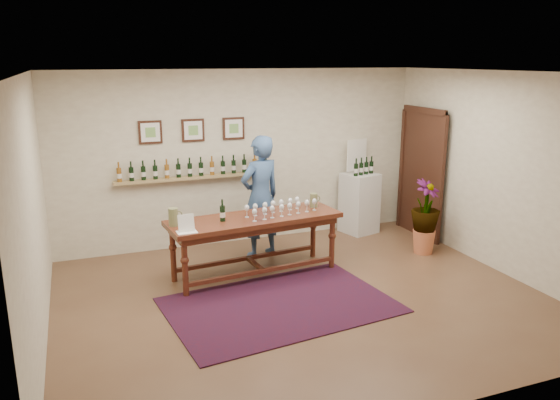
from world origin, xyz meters
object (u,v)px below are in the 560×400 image
object	(u,v)px
display_pedestal	(359,203)
potted_plant	(425,217)
person	(260,197)
tasting_table	(255,225)

from	to	relation	value
display_pedestal	potted_plant	world-z (taller)	display_pedestal
display_pedestal	person	bearing A→B (deg)	-165.45
tasting_table	display_pedestal	world-z (taller)	display_pedestal
potted_plant	display_pedestal	bearing A→B (deg)	107.84
potted_plant	person	bearing A→B (deg)	161.66
tasting_table	person	bearing A→B (deg)	59.46
tasting_table	person	size ratio (longest dim) A/B	1.32
potted_plant	person	world-z (taller)	person
tasting_table	person	xyz separation A→B (m)	(0.32, 0.70, 0.21)
tasting_table	potted_plant	xyz separation A→B (m)	(2.74, -0.10, -0.13)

